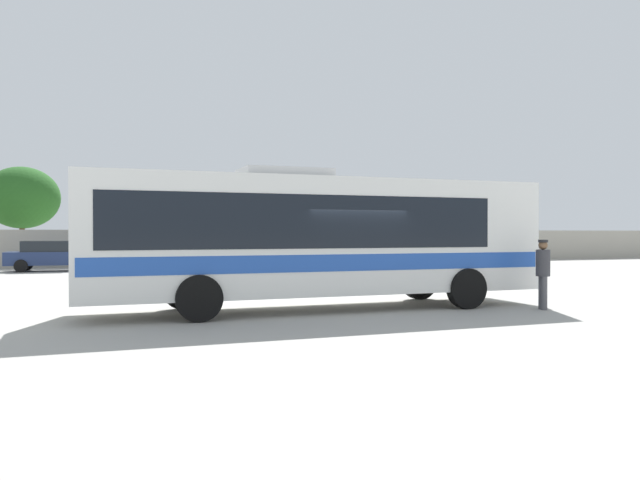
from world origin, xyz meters
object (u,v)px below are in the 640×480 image
coach_bus_white_blue (313,235)px  roadside_tree_midright (247,202)px  attendant_by_bus_door (543,270)px  parked_car_third_red (301,253)px  parked_car_leftmost_dark_blue (52,255)px  parked_car_second_white (176,254)px  roadside_tree_midleft (22,198)px  parked_car_rightmost_red (387,251)px

coach_bus_white_blue → roadside_tree_midright: roadside_tree_midright is taller
attendant_by_bus_door → parked_car_third_red: size_ratio=0.38×
coach_bus_white_blue → parked_car_leftmost_dark_blue: (-7.39, 19.79, -1.08)m
parked_car_second_white → parked_car_third_red: 7.02m
parked_car_second_white → roadside_tree_midleft: 12.21m
parked_car_leftmost_dark_blue → roadside_tree_midleft: roadside_tree_midleft is taller
parked_car_third_red → roadside_tree_midright: size_ratio=0.83×
parked_car_rightmost_red → parked_car_leftmost_dark_blue: bearing=179.7°
attendant_by_bus_door → roadside_tree_midright: roadside_tree_midright is taller
parked_car_third_red → parked_car_rightmost_red: parked_car_rightmost_red is taller
parked_car_rightmost_red → roadside_tree_midright: roadside_tree_midright is taller
coach_bus_white_blue → parked_car_third_red: coach_bus_white_blue is taller
coach_bus_white_blue → attendant_by_bus_door: bearing=-19.5°
parked_car_leftmost_dark_blue → roadside_tree_midright: bearing=33.0°
roadside_tree_midleft → parked_car_leftmost_dark_blue: bearing=-74.9°
parked_car_leftmost_dark_blue → roadside_tree_midright: roadside_tree_midright is taller
attendant_by_bus_door → parked_car_second_white: size_ratio=0.39×
parked_car_rightmost_red → roadside_tree_midleft: 22.95m
parked_car_third_red → parked_car_leftmost_dark_blue: bearing=177.5°
coach_bus_white_blue → parked_car_rightmost_red: coach_bus_white_blue is taller
attendant_by_bus_door → parked_car_third_red: 21.18m
parked_car_third_red → parked_car_rightmost_red: 5.65m
parked_car_leftmost_dark_blue → parked_car_third_red: (13.26, -0.57, 0.00)m
parked_car_third_red → roadside_tree_midleft: roadside_tree_midleft is taller
roadside_tree_midright → roadside_tree_midleft: bearing=178.1°
attendant_by_bus_door → parked_car_leftmost_dark_blue: attendant_by_bus_door is taller
parked_car_third_red → parked_car_rightmost_red: (5.63, 0.46, 0.00)m
parked_car_third_red → roadside_tree_midleft: bearing=150.3°
parked_car_second_white → parked_car_rightmost_red: bearing=-1.2°
coach_bus_white_blue → attendant_by_bus_door: 5.93m
parked_car_third_red → attendant_by_bus_door: bearing=-90.9°
attendant_by_bus_door → roadside_tree_midright: 29.70m
attendant_by_bus_door → parked_car_leftmost_dark_blue: size_ratio=0.40×
roadside_tree_midleft → parked_car_third_red: bearing=-29.7°
coach_bus_white_blue → parked_car_second_white: (-1.12, 19.93, -1.10)m
coach_bus_white_blue → parked_car_second_white: size_ratio=2.57×
attendant_by_bus_door → parked_car_rightmost_red: attendant_by_bus_door is taller
parked_car_leftmost_dark_blue → parked_car_third_red: 13.27m
attendant_by_bus_door → roadside_tree_midleft: 33.75m
coach_bus_white_blue → parked_car_rightmost_red: 22.82m
roadside_tree_midright → attendant_by_bus_door: bearing=-88.2°
coach_bus_white_blue → roadside_tree_midright: size_ratio=2.12×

